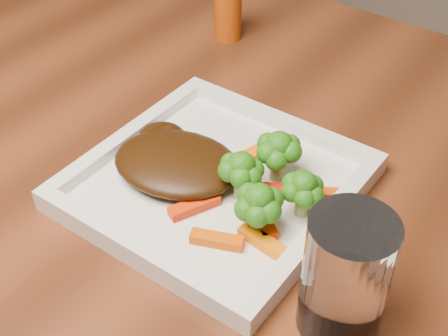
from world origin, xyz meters
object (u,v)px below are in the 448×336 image
Objects in this scene: spice_shaker at (228,9)px; drinking_glass at (346,277)px; plate at (216,186)px; steak at (177,163)px; dining_table at (119,290)px.

drinking_glass is at bearing -43.67° from spice_shaker.
drinking_glass reaches higher than plate.
steak is at bearing -63.88° from spice_shaker.
spice_shaker is (-0.19, 0.28, 0.04)m from plate.
dining_table is 13.33× the size of drinking_glass.
dining_table is at bearing -99.78° from spice_shaker.
plate reaches higher than dining_table.
drinking_glass is at bearing -14.45° from dining_table.
dining_table is at bearing 166.02° from steak.
plate is at bearing -8.16° from dining_table.
dining_table is 5.93× the size of plate.
steak is (0.19, -0.05, 0.40)m from dining_table.
dining_table is 0.49m from spice_shaker.
steak is at bearing -162.16° from plate.
steak is at bearing -13.98° from dining_table.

